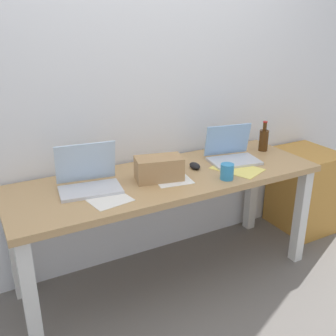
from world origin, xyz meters
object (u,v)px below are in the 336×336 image
at_px(desk, 168,190).
at_px(cardboard_box, 159,168).
at_px(laptop_left, 89,179).
at_px(coffee_mug, 227,172).
at_px(laptop_right, 232,153).
at_px(beer_bottle, 264,139).
at_px(filing_cabinet, 304,189).
at_px(computer_mouse, 195,166).

xyz_separation_m(desk, cardboard_box, (-0.07, -0.03, 0.17)).
relative_size(desk, laptop_left, 5.27).
height_order(desk, coffee_mug, coffee_mug).
height_order(laptop_left, coffee_mug, laptop_left).
distance_m(laptop_right, beer_bottle, 0.34).
height_order(laptop_left, filing_cabinet, laptop_left).
distance_m(desk, filing_cabinet, 1.35).
height_order(laptop_right, coffee_mug, laptop_right).
bearing_deg(beer_bottle, computer_mouse, -173.81).
height_order(beer_bottle, filing_cabinet, beer_bottle).
xyz_separation_m(laptop_right, computer_mouse, (-0.29, -0.01, -0.03)).
distance_m(desk, computer_mouse, 0.24).
distance_m(desk, laptop_left, 0.51).
distance_m(desk, laptop_right, 0.53).
height_order(laptop_right, cardboard_box, laptop_right).
bearing_deg(coffee_mug, cardboard_box, 152.39).
relative_size(desk, computer_mouse, 19.30).
height_order(desk, filing_cabinet, desk).
xyz_separation_m(beer_bottle, coffee_mug, (-0.55, -0.31, -0.04)).
height_order(desk, laptop_left, laptop_left).
height_order(laptop_left, computer_mouse, laptop_left).
bearing_deg(cardboard_box, laptop_left, 170.75).
distance_m(laptop_right, filing_cabinet, 0.93).
bearing_deg(computer_mouse, coffee_mug, -65.89).
bearing_deg(coffee_mug, beer_bottle, 29.38).
xyz_separation_m(desk, beer_bottle, (0.83, 0.10, 0.18)).
relative_size(desk, cardboard_box, 7.01).
height_order(computer_mouse, coffee_mug, coffee_mug).
bearing_deg(computer_mouse, beer_bottle, 13.16).
distance_m(desk, beer_bottle, 0.86).
bearing_deg(coffee_mug, computer_mouse, 107.14).
relative_size(coffee_mug, filing_cabinet, 0.15).
height_order(beer_bottle, computer_mouse, beer_bottle).
bearing_deg(coffee_mug, laptop_right, 48.26).
bearing_deg(filing_cabinet, laptop_right, -176.65).
bearing_deg(cardboard_box, beer_bottle, 7.61).
bearing_deg(beer_bottle, laptop_left, -177.63).
xyz_separation_m(desk, coffee_mug, (0.28, -0.21, 0.15)).
bearing_deg(laptop_right, coffee_mug, -131.74).
bearing_deg(cardboard_box, computer_mouse, 10.68).
relative_size(laptop_left, laptop_right, 1.02).
relative_size(laptop_left, beer_bottle, 1.69).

